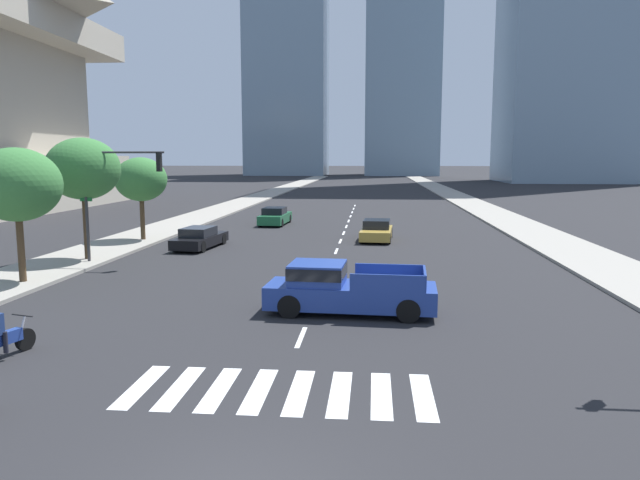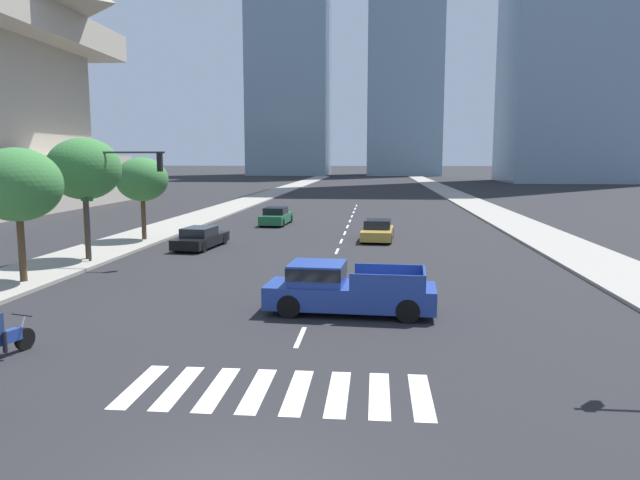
% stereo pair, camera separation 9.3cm
% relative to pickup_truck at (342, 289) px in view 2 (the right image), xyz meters
% --- Properties ---
extents(sidewalk_east, '(4.00, 260.00, 0.15)m').
position_rel_pickup_truck_xyz_m(sidewalk_east, '(11.89, 18.85, -0.74)').
color(sidewalk_east, gray).
rests_on(sidewalk_east, ground).
extents(sidewalk_west, '(4.00, 260.00, 0.15)m').
position_rel_pickup_truck_xyz_m(sidewalk_west, '(-13.96, 18.85, -0.74)').
color(sidewalk_west, gray).
rests_on(sidewalk_west, ground).
extents(crosswalk_near, '(6.75, 2.60, 0.01)m').
position_rel_pickup_truck_xyz_m(crosswalk_near, '(-1.04, -6.83, -0.81)').
color(crosswalk_near, silver).
rests_on(crosswalk_near, ground).
extents(lane_divider_center, '(0.14, 50.00, 0.01)m').
position_rel_pickup_truck_xyz_m(lane_divider_center, '(-1.04, 21.17, -0.81)').
color(lane_divider_center, silver).
rests_on(lane_divider_center, ground).
extents(pickup_truck, '(5.67, 2.29, 1.67)m').
position_rel_pickup_truck_xyz_m(pickup_truck, '(0.00, 0.00, 0.00)').
color(pickup_truck, navy).
rests_on(pickup_truck, ground).
extents(sedan_green_0, '(2.01, 4.78, 1.36)m').
position_rel_pickup_truck_xyz_m(sedan_green_0, '(-6.61, 25.96, -0.19)').
color(sedan_green_0, '#1E6038').
rests_on(sedan_green_0, ground).
extents(sedan_gold_1, '(2.11, 4.49, 1.28)m').
position_rel_pickup_truck_xyz_m(sedan_gold_1, '(1.19, 17.83, -0.23)').
color(sedan_gold_1, '#B28E38').
rests_on(sedan_gold_1, ground).
extents(sedan_black_2, '(2.21, 4.86, 1.22)m').
position_rel_pickup_truck_xyz_m(sedan_black_2, '(-8.91, 13.61, -0.25)').
color(sedan_black_2, black).
rests_on(sedan_black_2, ground).
extents(traffic_signal_far, '(4.23, 0.28, 5.64)m').
position_rel_pickup_truck_xyz_m(traffic_signal_far, '(-11.29, 8.05, 3.19)').
color(traffic_signal_far, '#333335').
rests_on(traffic_signal_far, sidewalk_west).
extents(street_tree_nearest, '(3.46, 3.46, 5.39)m').
position_rel_pickup_truck_xyz_m(street_tree_nearest, '(-13.16, 3.21, 3.24)').
color(street_tree_nearest, '#4C3823').
rests_on(street_tree_nearest, sidewalk_west).
extents(street_tree_second, '(3.55, 3.55, 5.96)m').
position_rel_pickup_truck_xyz_m(street_tree_second, '(-13.16, 8.71, 3.77)').
color(street_tree_second, '#4C3823').
rests_on(street_tree_second, sidewalk_west).
extents(street_tree_third, '(3.14, 3.14, 5.02)m').
position_rel_pickup_truck_xyz_m(street_tree_third, '(-13.16, 15.88, 3.01)').
color(street_tree_third, '#4C3823').
rests_on(street_tree_third, sidewalk_west).
extents(office_tower_left_skyline, '(23.86, 21.69, 81.12)m').
position_rel_pickup_truck_xyz_m(office_tower_left_skyline, '(-25.64, 164.39, 39.22)').
color(office_tower_left_skyline, '#7A93A8').
rests_on(office_tower_left_skyline, ground).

